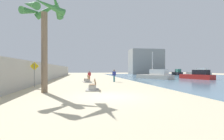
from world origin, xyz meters
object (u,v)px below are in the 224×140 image
object	(u,v)px
boat_far_right	(155,75)
pedestrian_sign	(34,72)
person_standing	(89,75)
boat_mid_bay	(197,76)
bench_near	(93,87)
person_walking	(114,75)
palm_tree	(44,20)
boat_outer	(199,73)
boat_nearest	(177,73)
bench_far	(87,80)

from	to	relation	value
boat_far_right	pedestrian_sign	size ratio (longest dim) A/B	2.94
person_standing	boat_mid_bay	distance (m)	19.82
bench_near	person_walking	world-z (taller)	person_walking
palm_tree	pedestrian_sign	bearing A→B (deg)	113.80
boat_outer	pedestrian_sign	distance (m)	48.58
bench_near	person_standing	size ratio (longest dim) A/B	1.39
palm_tree	boat_nearest	distance (m)	46.71
boat_outer	pedestrian_sign	bearing A→B (deg)	-145.92
boat_outer	bench_near	bearing A→B (deg)	-138.68
person_standing	pedestrian_sign	xyz separation A→B (m)	(-5.81, -8.21, 0.69)
boat_mid_bay	boat_outer	xyz separation A→B (m)	(14.63, 18.01, 0.17)
bench_far	person_standing	world-z (taller)	person_standing
bench_near	boat_mid_bay	world-z (taller)	boat_mid_bay
bench_far	pedestrian_sign	world-z (taller)	pedestrian_sign
palm_tree	person_standing	distance (m)	13.84
pedestrian_sign	boat_nearest	bearing A→B (deg)	40.69
bench_far	boat_outer	xyz separation A→B (m)	(34.84, 21.36, 0.59)
bench_near	palm_tree	bearing A→B (deg)	-165.02
person_standing	boat_far_right	size ratio (longest dim) A/B	0.21
boat_nearest	person_walking	bearing A→B (deg)	-136.43
boat_nearest	boat_outer	size ratio (longest dim) A/B	0.89
palm_tree	bench_near	bearing A→B (deg)	14.98
boat_far_right	boat_mid_bay	distance (m)	7.63
pedestrian_sign	boat_outer	bearing A→B (deg)	34.08
bench_far	boat_nearest	size ratio (longest dim) A/B	0.34
bench_far	person_walking	size ratio (longest dim) A/B	1.25
boat_nearest	pedestrian_sign	world-z (taller)	pedestrian_sign
bench_far	boat_nearest	world-z (taller)	boat_nearest
boat_far_right	pedestrian_sign	distance (m)	21.28
boat_nearest	pedestrian_sign	xyz separation A→B (m)	(-34.05, -29.29, 0.86)
person_standing	boat_mid_bay	xyz separation A→B (m)	(19.79, 1.00, -0.25)
boat_nearest	boat_mid_bay	xyz separation A→B (m)	(-8.46, -20.08, -0.07)
boat_far_right	palm_tree	bearing A→B (deg)	-137.09
palm_tree	bench_near	world-z (taller)	palm_tree
boat_mid_bay	boat_outer	size ratio (longest dim) A/B	0.87
palm_tree	person_walking	xyz separation A→B (m)	(7.46, 9.92, -4.60)
boat_far_right	boat_nearest	size ratio (longest dim) A/B	1.15
bench_near	boat_far_right	world-z (taller)	boat_far_right
bench_near	bench_far	xyz separation A→B (m)	(-0.30, 9.00, 0.00)
bench_near	boat_nearest	size ratio (longest dim) A/B	0.33
bench_far	boat_mid_bay	xyz separation A→B (m)	(20.20, 3.36, 0.43)
palm_tree	person_standing	bearing A→B (deg)	72.25
palm_tree	person_standing	size ratio (longest dim) A/B	4.88
person_walking	boat_far_right	xyz separation A→B (m)	(8.88, 5.27, -0.35)
person_walking	boat_outer	bearing A→B (deg)	34.78
palm_tree	bench_near	xyz separation A→B (m)	(3.85, 1.03, -5.41)
pedestrian_sign	boat_mid_bay	bearing A→B (deg)	19.79
palm_tree	boat_far_right	xyz separation A→B (m)	(16.34, 15.19, -4.95)
person_standing	boat_outer	xyz separation A→B (m)	(34.42, 19.01, -0.08)
person_walking	pedestrian_sign	size ratio (longest dim) A/B	0.69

